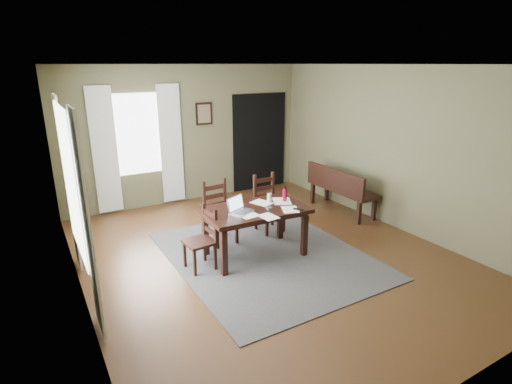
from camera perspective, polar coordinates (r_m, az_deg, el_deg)
ground at (r=6.00m, az=1.46°, el=-9.02°), size 5.00×6.00×0.01m
room_shell at (r=5.43m, az=1.62°, el=8.26°), size 5.02×6.02×2.71m
rug at (r=6.00m, az=1.47°, el=-8.93°), size 2.60×3.20×0.01m
dining_table at (r=5.73m, az=-0.16°, el=-3.15°), size 1.51×0.95×0.73m
chair_end at (r=5.51m, az=-7.68°, el=-6.70°), size 0.41×0.41×0.87m
chair_back_left at (r=6.27m, az=-5.25°, el=-3.01°), size 0.46×0.46×0.98m
chair_back_right at (r=6.68m, az=1.75°, el=-1.69°), size 0.43×0.43×0.96m
bench at (r=7.66m, az=11.85°, el=0.83°), size 0.49×1.52×0.86m
laptop at (r=5.54m, az=-2.44°, el=-2.28°), size 0.39×0.36×0.22m
computer_mouse at (r=5.64m, az=1.87°, el=-2.32°), size 0.08×0.11×0.04m
tv_remote at (r=5.65m, az=6.09°, el=-2.48°), size 0.13×0.15×0.02m
drinking_glass at (r=5.89m, az=1.91°, el=-0.88°), size 0.08×0.08×0.14m
water_bottle at (r=5.96m, az=4.13°, el=-0.33°), size 0.08×0.08×0.23m
paper_a at (r=5.46m, az=-1.29°, el=-3.19°), size 0.28×0.35×0.00m
paper_b at (r=5.66m, az=4.89°, el=-2.49°), size 0.32×0.35×0.00m
paper_c at (r=5.91m, az=0.84°, el=-1.53°), size 0.31×0.36×0.00m
paper_d at (r=5.99m, az=3.71°, el=-1.29°), size 0.37×0.41×0.00m
paper_e at (r=5.38m, az=1.79°, el=-3.55°), size 0.23×0.29×0.00m
window_left at (r=4.92m, az=-25.05°, el=1.32°), size 0.01×1.30×1.70m
window_back at (r=7.83m, az=-16.56°, el=7.90°), size 1.00×0.01×1.50m
curtain_left_near at (r=4.22m, az=-22.98°, el=-4.59°), size 0.03×0.48×2.30m
curtain_left_far at (r=5.78m, az=-25.32°, el=0.97°), size 0.03×0.48×2.30m
curtain_back_left at (r=7.73m, az=-20.80°, el=5.46°), size 0.44×0.03×2.30m
curtain_back_right at (r=8.01m, az=-12.04°, el=6.65°), size 0.44×0.03×2.30m
framed_picture at (r=8.21m, az=-7.45°, el=11.04°), size 0.34×0.03×0.44m
doorway_back at (r=8.90m, az=0.50°, el=7.15°), size 1.30×0.03×2.10m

